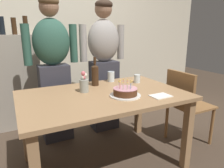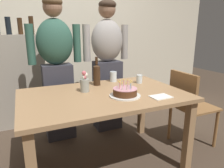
{
  "view_description": "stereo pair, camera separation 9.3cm",
  "coord_description": "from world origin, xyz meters",
  "views": [
    {
      "loc": [
        -0.75,
        -1.66,
        1.31
      ],
      "look_at": [
        0.06,
        -0.06,
        0.84
      ],
      "focal_mm": 33.05,
      "sensor_mm": 36.0,
      "label": 1
    },
    {
      "loc": [
        -0.67,
        -1.7,
        1.31
      ],
      "look_at": [
        0.06,
        -0.06,
        0.84
      ],
      "focal_mm": 33.05,
      "sensor_mm": 36.0,
      "label": 2
    }
  ],
  "objects": [
    {
      "name": "napkin_stack",
      "position": [
        0.42,
        -0.3,
        0.74
      ],
      "size": [
        0.18,
        0.14,
        0.01
      ],
      "primitive_type": "cube",
      "rotation": [
        0.0,
        0.0,
        0.04
      ],
      "color": "white",
      "rests_on": "dining_table"
    },
    {
      "name": "dining_chair",
      "position": [
        1.0,
        -0.05,
        0.52
      ],
      "size": [
        0.42,
        0.42,
        0.87
      ],
      "rotation": [
        0.0,
        0.0,
        1.57
      ],
      "color": "olive",
      "rests_on": "ground_plane"
    },
    {
      "name": "water_glass_far",
      "position": [
        0.27,
        0.38,
        0.8
      ],
      "size": [
        0.08,
        0.08,
        0.12
      ],
      "primitive_type": "cylinder",
      "color": "silver",
      "rests_on": "dining_table"
    },
    {
      "name": "ground_plane",
      "position": [
        0.0,
        0.0,
        0.0
      ],
      "size": [
        10.0,
        10.0,
        0.0
      ],
      "primitive_type": "plane",
      "color": "#47382B"
    },
    {
      "name": "birthday_cake",
      "position": [
        0.14,
        -0.16,
        0.78
      ],
      "size": [
        0.28,
        0.28,
        0.14
      ],
      "color": "white",
      "rests_on": "dining_table"
    },
    {
      "name": "wine_bottle",
      "position": [
        0.04,
        0.31,
        0.86
      ],
      "size": [
        0.07,
        0.07,
        0.3
      ],
      "color": "#382314",
      "rests_on": "dining_table"
    },
    {
      "name": "flower_vase",
      "position": [
        -0.14,
        0.13,
        0.82
      ],
      "size": [
        0.09,
        0.09,
        0.2
      ],
      "color": "#999E93",
      "rests_on": "dining_table"
    },
    {
      "name": "person_man_bearded",
      "position": [
        -0.3,
        0.73,
        0.87
      ],
      "size": [
        0.61,
        0.27,
        1.66
      ],
      "rotation": [
        0.0,
        0.0,
        3.14
      ],
      "color": "#33333D",
      "rests_on": "ground_plane"
    },
    {
      "name": "water_glass_near",
      "position": [
        0.5,
        0.2,
        0.79
      ],
      "size": [
        0.07,
        0.07,
        0.09
      ],
      "primitive_type": "cylinder",
      "color": "silver",
      "rests_on": "dining_table"
    },
    {
      "name": "back_wall",
      "position": [
        0.0,
        1.55,
        1.3
      ],
      "size": [
        5.2,
        0.1,
        2.6
      ],
      "primitive_type": "cube",
      "color": "beige",
      "rests_on": "ground_plane"
    },
    {
      "name": "person_woman_cardigan",
      "position": [
        0.34,
        0.73,
        0.87
      ],
      "size": [
        0.61,
        0.27,
        1.66
      ],
      "rotation": [
        0.0,
        0.0,
        3.14
      ],
      "color": "#33333D",
      "rests_on": "ground_plane"
    },
    {
      "name": "shelf_cabinet",
      "position": [
        -0.71,
        1.33,
        0.64
      ],
      "size": [
        0.65,
        0.3,
        1.48
      ],
      "color": "#9E9384",
      "rests_on": "ground_plane"
    },
    {
      "name": "dining_table",
      "position": [
        0.0,
        0.0,
        0.64
      ],
      "size": [
        1.5,
        0.96,
        0.74
      ],
      "color": "#A37A51",
      "rests_on": "ground_plane"
    }
  ]
}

